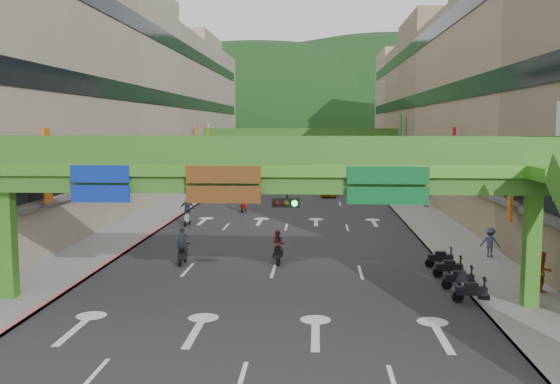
% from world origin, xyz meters
% --- Properties ---
extents(ground, '(320.00, 320.00, 0.00)m').
position_xyz_m(ground, '(0.00, 0.00, 0.00)').
color(ground, black).
rests_on(ground, ground).
extents(road_slab, '(18.00, 140.00, 0.02)m').
position_xyz_m(road_slab, '(0.00, 50.00, 0.01)').
color(road_slab, '#28282B').
rests_on(road_slab, ground).
extents(sidewalk_left, '(4.00, 140.00, 0.15)m').
position_xyz_m(sidewalk_left, '(-11.00, 50.00, 0.07)').
color(sidewalk_left, gray).
rests_on(sidewalk_left, ground).
extents(sidewalk_right, '(4.00, 140.00, 0.15)m').
position_xyz_m(sidewalk_right, '(11.00, 50.00, 0.07)').
color(sidewalk_right, gray).
rests_on(sidewalk_right, ground).
extents(curb_left, '(0.20, 140.00, 0.18)m').
position_xyz_m(curb_left, '(-9.10, 50.00, 0.09)').
color(curb_left, '#CC5959').
rests_on(curb_left, ground).
extents(curb_right, '(0.20, 140.00, 0.18)m').
position_xyz_m(curb_right, '(9.10, 50.00, 0.09)').
color(curb_right, gray).
rests_on(curb_right, ground).
extents(building_row_left, '(12.80, 95.00, 19.00)m').
position_xyz_m(building_row_left, '(-18.93, 50.00, 9.46)').
color(building_row_left, '#9E937F').
rests_on(building_row_left, ground).
extents(building_row_right, '(12.80, 95.00, 19.00)m').
position_xyz_m(building_row_right, '(18.93, 50.00, 9.46)').
color(building_row_right, gray).
rests_on(building_row_right, ground).
extents(overpass_near, '(28.00, 12.27, 7.10)m').
position_xyz_m(overpass_near, '(0.93, 5.38, 5.21)').
color(overpass_near, '#4C9E2D').
rests_on(overpass_near, ground).
extents(overpass_far, '(28.00, 2.20, 7.10)m').
position_xyz_m(overpass_far, '(0.00, 65.00, 5.40)').
color(overpass_far, '#4C9E2D').
rests_on(overpass_far, ground).
extents(hill_left, '(168.00, 140.00, 112.00)m').
position_xyz_m(hill_left, '(-15.00, 160.00, 0.00)').
color(hill_left, '#1C4419').
rests_on(hill_left, ground).
extents(hill_right, '(208.00, 176.00, 128.00)m').
position_xyz_m(hill_right, '(25.00, 180.00, 0.00)').
color(hill_right, '#1C4419').
rests_on(hill_right, ground).
extents(bunting_string, '(26.00, 0.36, 0.47)m').
position_xyz_m(bunting_string, '(0.00, 30.00, 5.96)').
color(bunting_string, black).
rests_on(bunting_string, ground).
extents(scooter_rider_near, '(0.65, 1.60, 2.08)m').
position_xyz_m(scooter_rider_near, '(-5.03, 13.32, 0.97)').
color(scooter_rider_near, black).
rests_on(scooter_rider_near, ground).
extents(scooter_rider_mid, '(0.80, 1.60, 1.87)m').
position_xyz_m(scooter_rider_mid, '(0.14, 13.77, 0.95)').
color(scooter_rider_mid, black).
rests_on(scooter_rider_mid, ground).
extents(scooter_rider_left, '(1.13, 1.60, 2.21)m').
position_xyz_m(scooter_rider_left, '(-7.50, 26.42, 1.12)').
color(scooter_rider_left, gray).
rests_on(scooter_rider_left, ground).
extents(scooter_rider_far, '(0.95, 1.59, 2.12)m').
position_xyz_m(scooter_rider_far, '(-4.09, 33.90, 1.08)').
color(scooter_rider_far, '#750100').
rests_on(scooter_rider_far, ground).
extents(parked_scooter_row, '(1.60, 7.15, 1.08)m').
position_xyz_m(parked_scooter_row, '(8.80, 10.00, 0.52)').
color(parked_scooter_row, black).
rests_on(parked_scooter_row, ground).
extents(car_silver, '(1.93, 4.66, 1.50)m').
position_xyz_m(car_silver, '(-7.00, 44.69, 0.75)').
color(car_silver, '#B9B8C0').
rests_on(car_silver, ground).
extents(car_yellow, '(1.78, 3.99, 1.33)m').
position_xyz_m(car_yellow, '(3.54, 46.22, 0.67)').
color(car_yellow, '#E89D00').
rests_on(car_yellow, ground).
extents(pedestrian_red, '(1.05, 0.90, 1.86)m').
position_xyz_m(pedestrian_red, '(12.20, 8.00, 0.93)').
color(pedestrian_red, '#C4481B').
rests_on(pedestrian_red, ground).
extents(pedestrian_dark, '(1.01, 0.78, 1.60)m').
position_xyz_m(pedestrian_dark, '(12.20, 37.23, 0.80)').
color(pedestrian_dark, black).
rests_on(pedestrian_dark, ground).
extents(pedestrian_blue, '(0.91, 0.75, 1.68)m').
position_xyz_m(pedestrian_blue, '(11.99, 15.52, 0.84)').
color(pedestrian_blue, '#384361').
rests_on(pedestrian_blue, ground).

